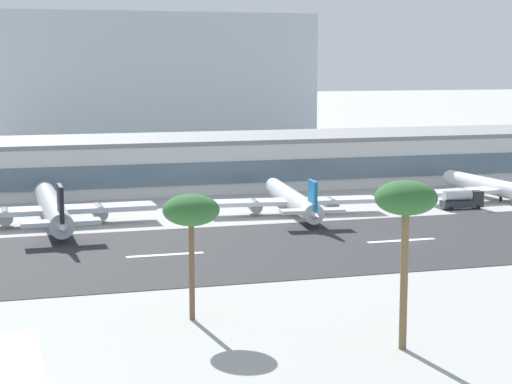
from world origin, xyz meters
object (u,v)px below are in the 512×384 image
object	(u,v)px
terminal_building	(248,160)
service_fuel_truck_0	(462,199)
distant_hotel_block	(153,81)
airliner_blue_tail_gate_1	(293,200)
airliner_navy_tail_gate_2	(500,189)
airliner_black_tail_gate_0	(53,209)
palm_tree_1	(406,203)
service_baggage_tug_1	(404,207)
palm_tree_3	(191,212)

from	to	relation	value
terminal_building	service_fuel_truck_0	distance (m)	56.68
distant_hotel_block	airliner_blue_tail_gate_1	world-z (taller)	distant_hotel_block
terminal_building	airliner_navy_tail_gate_2	xyz separation A→B (m)	(44.58, -39.77, -3.30)
airliner_blue_tail_gate_1	airliner_navy_tail_gate_2	world-z (taller)	airliner_blue_tail_gate_1
airliner_black_tail_gate_0	palm_tree_1	world-z (taller)	palm_tree_1
airliner_blue_tail_gate_1	service_baggage_tug_1	distance (m)	22.18
airliner_blue_tail_gate_1	airliner_navy_tail_gate_2	bearing A→B (deg)	-79.99
airliner_blue_tail_gate_1	service_baggage_tug_1	bearing A→B (deg)	-92.51
distant_hotel_block	airliner_navy_tail_gate_2	world-z (taller)	distant_hotel_block
service_baggage_tug_1	palm_tree_3	xyz separation A→B (m)	(-55.74, -61.30, 11.55)
airliner_blue_tail_gate_1	service_baggage_tug_1	size ratio (longest dim) A/B	12.56
distant_hotel_block	palm_tree_1	bearing A→B (deg)	-93.15
service_fuel_truck_0	palm_tree_1	distance (m)	92.76
airliner_black_tail_gate_0	airliner_blue_tail_gate_1	world-z (taller)	airliner_black_tail_gate_0
distant_hotel_block	airliner_blue_tail_gate_1	size ratio (longest dim) A/B	2.57
airliner_black_tail_gate_0	service_fuel_truck_0	bearing A→B (deg)	-93.77
palm_tree_1	airliner_navy_tail_gate_2	bearing A→B (deg)	53.40
airliner_navy_tail_gate_2	palm_tree_3	size ratio (longest dim) A/B	2.75
distant_hotel_block	service_fuel_truck_0	world-z (taller)	distant_hotel_block
terminal_building	distant_hotel_block	xyz separation A→B (m)	(-5.73, 100.74, 16.66)
service_fuel_truck_0	palm_tree_3	distance (m)	92.10
service_fuel_truck_0	airliner_black_tail_gate_0	bearing A→B (deg)	178.91
service_fuel_truck_0	service_baggage_tug_1	xyz separation A→B (m)	(-12.56, 0.43, -0.98)
airliner_navy_tail_gate_2	service_baggage_tug_1	bearing A→B (deg)	100.06
terminal_building	airliner_blue_tail_gate_1	distance (m)	43.60
airliner_black_tail_gate_0	palm_tree_1	distance (m)	87.57
airliner_black_tail_gate_0	airliner_navy_tail_gate_2	bearing A→B (deg)	-88.95
airliner_navy_tail_gate_2	palm_tree_1	size ratio (longest dim) A/B	2.29
distant_hotel_block	terminal_building	bearing A→B (deg)	-86.75
airliner_blue_tail_gate_1	palm_tree_1	distance (m)	83.17
airliner_navy_tail_gate_2	palm_tree_3	distance (m)	106.54
airliner_navy_tail_gate_2	service_baggage_tug_1	distance (m)	26.55
airliner_navy_tail_gate_2	service_fuel_truck_0	xyz separation A→B (m)	(-13.07, -7.18, -0.64)
service_fuel_truck_0	service_baggage_tug_1	distance (m)	12.60
service_baggage_tug_1	palm_tree_1	distance (m)	87.23
airliner_black_tail_gate_0	palm_tree_3	bearing A→B (deg)	-170.72
service_baggage_tug_1	palm_tree_1	bearing A→B (deg)	-28.82
airliner_blue_tail_gate_1	palm_tree_1	xyz separation A→B (m)	(-15.18, -80.80, 12.56)
airliner_blue_tail_gate_1	palm_tree_1	size ratio (longest dim) A/B	2.35
terminal_building	distant_hotel_block	world-z (taller)	distant_hotel_block
palm_tree_3	airliner_blue_tail_gate_1	bearing A→B (deg)	62.29
service_fuel_truck_0	airliner_navy_tail_gate_2	bearing A→B (deg)	30.57
distant_hotel_block	service_fuel_truck_0	bearing A→B (deg)	-75.85
service_baggage_tug_1	terminal_building	bearing A→B (deg)	-161.13
terminal_building	distant_hotel_block	distance (m)	102.26
distant_hotel_block	service_baggage_tug_1	size ratio (longest dim) A/B	32.27
airliner_navy_tail_gate_2	service_baggage_tug_1	size ratio (longest dim) A/B	12.22
terminal_building	airliner_blue_tail_gate_1	bearing A→B (deg)	-93.87
distant_hotel_block	service_baggage_tug_1	distance (m)	150.87
palm_tree_1	airliner_black_tail_gate_0	bearing A→B (deg)	110.48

